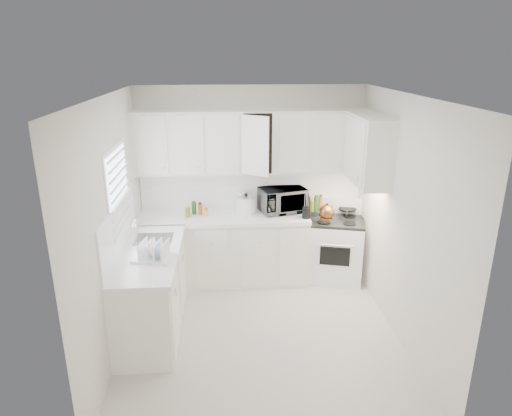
{
  "coord_description": "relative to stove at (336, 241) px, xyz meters",
  "views": [
    {
      "loc": [
        -0.35,
        -4.38,
        2.99
      ],
      "look_at": [
        0.0,
        0.7,
        1.25
      ],
      "focal_mm": 32.1,
      "sensor_mm": 36.0,
      "label": 1
    }
  ],
  "objects": [
    {
      "name": "spice_left_2",
      "position": [
        -1.83,
        0.15,
        0.46
      ],
      "size": [
        0.06,
        0.06,
        0.13
      ],
      "primitive_type": "cylinder",
      "color": "#BD5119",
      "rests_on": "countertop_back"
    },
    {
      "name": "backsplash_back",
      "position": [
        -1.13,
        0.32,
        0.67
      ],
      "size": [
        2.98,
        0.02,
        0.55
      ],
      "primitive_type": "cube",
      "color": "white",
      "rests_on": "wall_back"
    },
    {
      "name": "lower_cabinets_back",
      "position": [
        -1.52,
        0.03,
        -0.1
      ],
      "size": [
        2.22,
        0.6,
        0.9
      ],
      "primitive_type": null,
      "color": "silver",
      "rests_on": "floor"
    },
    {
      "name": "sauce_right_4",
      "position": [
        -0.33,
        0.19,
        0.49
      ],
      "size": [
        0.06,
        0.06,
        0.19
      ],
      "primitive_type": "cylinder",
      "color": "olive",
      "rests_on": "countertop_back"
    },
    {
      "name": "microwave",
      "position": [
        -0.72,
        0.14,
        0.59
      ],
      "size": [
        0.65,
        0.47,
        0.4
      ],
      "primitive_type": "imported",
      "rotation": [
        0.0,
        0.0,
        0.28
      ],
      "color": "gray",
      "rests_on": "countertop_back"
    },
    {
      "name": "countertop_back",
      "position": [
        -1.52,
        0.02,
        0.37
      ],
      "size": [
        2.24,
        0.64,
        0.05
      ],
      "primitive_type": "cube",
      "color": "white",
      "rests_on": "lower_cabinets_back"
    },
    {
      "name": "wall_right",
      "position": [
        0.37,
        -1.27,
        0.75
      ],
      "size": [
        0.0,
        3.2,
        3.2
      ],
      "primitive_type": "plane",
      "rotation": [
        1.57,
        0.0,
        -1.57
      ],
      "color": "silver",
      "rests_on": "ground"
    },
    {
      "name": "sauce_right_0",
      "position": [
        -0.55,
        0.19,
        0.49
      ],
      "size": [
        0.06,
        0.06,
        0.19
      ],
      "primitive_type": "cylinder",
      "color": "#BD5119",
      "rests_on": "countertop_back"
    },
    {
      "name": "wall_front",
      "position": [
        -1.13,
        -2.87,
        0.75
      ],
      "size": [
        3.0,
        0.0,
        3.0
      ],
      "primitive_type": "plane",
      "rotation": [
        -1.57,
        0.0,
        0.0
      ],
      "color": "silver",
      "rests_on": "ground"
    },
    {
      "name": "upper_cabinets_right",
      "position": [
        0.21,
        -0.45,
        0.95
      ],
      "size": [
        0.33,
        0.9,
        0.8
      ],
      "primitive_type": null,
      "color": "silver",
      "rests_on": "wall_right"
    },
    {
      "name": "tea_kettle",
      "position": [
        -0.18,
        -0.16,
        0.5
      ],
      "size": [
        0.27,
        0.24,
        0.22
      ],
      "primitive_type": null,
      "rotation": [
        0.0,
        0.0,
        -0.13
      ],
      "color": "brown",
      "rests_on": "stove"
    },
    {
      "name": "countertop_left",
      "position": [
        -2.32,
        -1.07,
        0.37
      ],
      "size": [
        0.64,
        1.62,
        0.05
      ],
      "primitive_type": "cube",
      "color": "white",
      "rests_on": "lower_cabinets_left"
    },
    {
      "name": "rice_cooker",
      "position": [
        -1.21,
        0.12,
        0.53
      ],
      "size": [
        0.34,
        0.34,
        0.27
      ],
      "primitive_type": null,
      "rotation": [
        0.0,
        0.0,
        0.31
      ],
      "color": "white",
      "rests_on": "countertop_back"
    },
    {
      "name": "sauce_right_3",
      "position": [
        -0.38,
        0.13,
        0.49
      ],
      "size": [
        0.06,
        0.06,
        0.19
      ],
      "primitive_type": "cylinder",
      "color": "black",
      "rests_on": "countertop_back"
    },
    {
      "name": "spice_left_1",
      "position": [
        -1.9,
        0.06,
        0.46
      ],
      "size": [
        0.06,
        0.06,
        0.13
      ],
      "primitive_type": "cylinder",
      "color": "#21652A",
      "rests_on": "countertop_back"
    },
    {
      "name": "backsplash_left",
      "position": [
        -2.62,
        -1.07,
        0.67
      ],
      "size": [
        0.02,
        1.6,
        0.55
      ],
      "primitive_type": "cube",
      "color": "white",
      "rests_on": "wall_left"
    },
    {
      "name": "spice_left_0",
      "position": [
        -1.98,
        0.15,
        0.46
      ],
      "size": [
        0.06,
        0.06,
        0.13
      ],
      "primitive_type": "cylinder",
      "color": "olive",
      "rests_on": "countertop_back"
    },
    {
      "name": "sauce_right_6",
      "position": [
        -0.22,
        0.19,
        0.49
      ],
      "size": [
        0.06,
        0.06,
        0.19
      ],
      "primitive_type": "cylinder",
      "color": "#BD5119",
      "rests_on": "countertop_back"
    },
    {
      "name": "floor",
      "position": [
        -1.13,
        -1.27,
        -0.55
      ],
      "size": [
        3.2,
        3.2,
        0.0
      ],
      "primitive_type": "plane",
      "color": "beige",
      "rests_on": "ground"
    },
    {
      "name": "ceiling",
      "position": [
        -1.13,
        -1.27,
        2.05
      ],
      "size": [
        3.2,
        3.2,
        0.0
      ],
      "primitive_type": "plane",
      "rotation": [
        3.14,
        0.0,
        0.0
      ],
      "color": "white",
      "rests_on": "ground"
    },
    {
      "name": "spice_left_3",
      "position": [
        -1.75,
        0.06,
        0.46
      ],
      "size": [
        0.06,
        0.06,
        0.13
      ],
      "primitive_type": "cylinder",
      "color": "#F6AC39",
      "rests_on": "countertop_back"
    },
    {
      "name": "upper_cabinets_back",
      "position": [
        -1.13,
        0.16,
        0.95
      ],
      "size": [
        3.0,
        0.33,
        0.8
      ],
      "primitive_type": null,
      "color": "silver",
      "rests_on": "wall_back"
    },
    {
      "name": "frying_pan",
      "position": [
        0.18,
        0.16,
        0.41
      ],
      "size": [
        0.34,
        0.45,
        0.04
      ],
      "primitive_type": null,
      "rotation": [
        0.0,
        0.0,
        -0.29
      ],
      "color": "black",
      "rests_on": "stove"
    },
    {
      "name": "sauce_right_1",
      "position": [
        -0.49,
        0.13,
        0.49
      ],
      "size": [
        0.06,
        0.06,
        0.19
      ],
      "primitive_type": "cylinder",
      "color": "#F6AC39",
      "rests_on": "countertop_back"
    },
    {
      "name": "utensil_crock",
      "position": [
        -0.45,
        -0.14,
        0.57
      ],
      "size": [
        0.12,
        0.12,
        0.34
      ],
      "primitive_type": null,
      "rotation": [
        0.0,
        0.0,
        -0.04
      ],
      "color": "black",
      "rests_on": "countertop_back"
    },
    {
      "name": "lower_cabinets_left",
      "position": [
        -2.33,
        -1.07,
        -0.1
      ],
      "size": [
        0.6,
        1.6,
        0.9
      ],
      "primitive_type": null,
      "color": "silver",
      "rests_on": "floor"
    },
    {
      "name": "sink",
      "position": [
        -2.32,
        -0.72,
        0.52
      ],
      "size": [
        0.42,
        0.38,
        0.3
      ],
      "primitive_type": null,
      "color": "gray",
      "rests_on": "countertop_left"
    },
    {
      "name": "window_blinds",
      "position": [
        -2.61,
        -0.92,
        1.0
      ],
      "size": [
        0.06,
        0.96,
        1.06
      ],
      "primitive_type": null,
      "color": "white",
      "rests_on": "wall_left"
    },
    {
      "name": "wall_back",
      "position": [
        -1.13,
        0.33,
        0.75
      ],
      "size": [
        3.0,
        0.0,
        3.0
      ],
      "primitive_type": "plane",
      "rotation": [
        1.57,
        0.0,
        0.0
      ],
      "color": "silver",
      "rests_on": "ground"
    },
    {
      "name": "wall_left",
      "position": [
        -2.63,
        -1.27,
        0.75
      ],
      "size": [
        0.0,
        3.2,
        3.2
      ],
      "primitive_type": "plane",
      "rotation": [
        1.57,
        0.0,
        1.57
      ],
      "color": "silver",
      "rests_on": "ground"
    },
    {
      "name": "stove",
      "position": [
        0.0,
        0.0,
        0.0
      ],
      "size": [
        0.84,
        0.75,
        1.11
      ],
      "primitive_type": null,
      "rotation": [
        0.0,
        0.0,
        -0.25
      ],
      "color": "white",
      "rests_on": "floor"
    },
    {
      "name": "dish_rack",
      "position": [
        -2.24,
        -1.26,
        0.51
      ],
      "size": [
        0.45,
        0.37,
        0.22
      ],
      "primitive_type": null,
      "rotation": [
        0.0,
        0.0,
        -0.2
      ],
      "color": "white",
      "rests_on": "countertop_left"
    },
    {
      "name": "sauce_right_2",
      "position": [
        -0.44,
        0.19,
        0.49
      ],
      "size": [
        0.06,
        0.06,
        0.19
      ],
      "primitive_type": "cylinder",
      "color": "#4E3E16",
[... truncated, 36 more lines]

